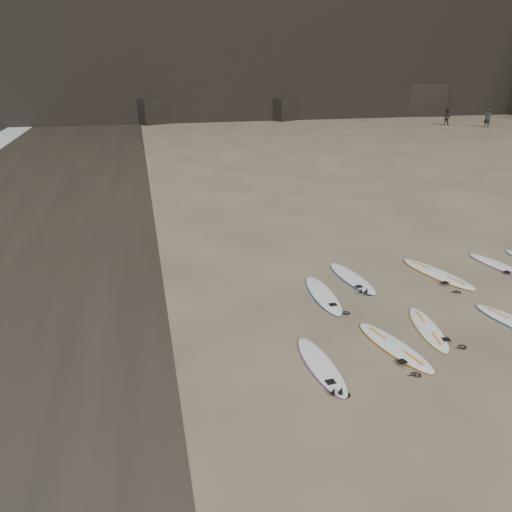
{
  "coord_description": "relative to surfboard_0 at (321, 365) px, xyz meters",
  "views": [
    {
      "loc": [
        -7.37,
        -9.55,
        6.28
      ],
      "look_at": [
        -4.65,
        2.16,
        1.5
      ],
      "focal_mm": 35.0,
      "sensor_mm": 36.0,
      "label": 1
    }
  ],
  "objects": [
    {
      "name": "ground",
      "position": [
        3.89,
        0.88,
        -0.04
      ],
      "size": [
        240.0,
        240.0,
        0.0
      ],
      "primitive_type": "plane",
      "color": "#897559",
      "rests_on": "ground"
    },
    {
      "name": "surfboard_0",
      "position": [
        0.0,
        0.0,
        0.0
      ],
      "size": [
        0.7,
        2.41,
        0.09
      ],
      "primitive_type": "ellipsoid",
      "rotation": [
        0.0,
        0.0,
        0.06
      ],
      "color": "white",
      "rests_on": "ground"
    },
    {
      "name": "surfboard_1",
      "position": [
        1.93,
        0.34,
        0.0
      ],
      "size": [
        1.17,
        2.52,
        0.09
      ],
      "primitive_type": "ellipsoid",
      "rotation": [
        0.0,
        0.0,
        0.25
      ],
      "color": "white",
      "rests_on": "ground"
    },
    {
      "name": "surfboard_2",
      "position": [
        3.14,
        0.9,
        -0.0
      ],
      "size": [
        0.91,
        2.27,
        0.08
      ],
      "primitive_type": "ellipsoid",
      "rotation": [
        0.0,
        0.0,
        -0.18
      ],
      "color": "white",
      "rests_on": "ground"
    },
    {
      "name": "surfboard_5",
      "position": [
        1.26,
        3.29,
        0.0
      ],
      "size": [
        0.67,
        2.57,
        0.09
      ],
      "primitive_type": "ellipsoid",
      "rotation": [
        0.0,
        0.0,
        -0.02
      ],
      "color": "white",
      "rests_on": "ground"
    },
    {
      "name": "surfboard_6",
      "position": [
        2.52,
        4.19,
        0.0
      ],
      "size": [
        0.91,
        2.58,
        0.09
      ],
      "primitive_type": "ellipsoid",
      "rotation": [
        0.0,
        0.0,
        0.12
      ],
      "color": "white",
      "rests_on": "ground"
    },
    {
      "name": "surfboard_7",
      "position": [
        5.25,
        3.88,
        0.01
      ],
      "size": [
        1.43,
        2.83,
        0.1
      ],
      "primitive_type": "ellipsoid",
      "rotation": [
        0.0,
        0.0,
        0.29
      ],
      "color": "white",
      "rests_on": "ground"
    },
    {
      "name": "surfboard_8",
      "position": [
        7.55,
        4.07,
        -0.0
      ],
      "size": [
        1.04,
        2.34,
        0.08
      ],
      "primitive_type": "ellipsoid",
      "rotation": [
        0.0,
        0.0,
        0.22
      ],
      "color": "white",
      "rests_on": "ground"
    },
    {
      "name": "person_a",
      "position": [
        29.83,
        35.01,
        0.83
      ],
      "size": [
        0.71,
        0.55,
        1.74
      ],
      "primitive_type": "imported",
      "rotation": [
        0.0,
        0.0,
        2.92
      ],
      "color": "black",
      "rests_on": "ground"
    },
    {
      "name": "person_b",
      "position": [
        26.93,
        37.36,
        0.74
      ],
      "size": [
        0.93,
        0.97,
        1.57
      ],
      "primitive_type": "imported",
      "rotation": [
        0.0,
        0.0,
        2.19
      ],
      "color": "black",
      "rests_on": "ground"
    }
  ]
}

